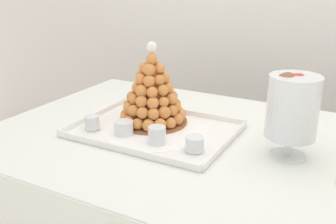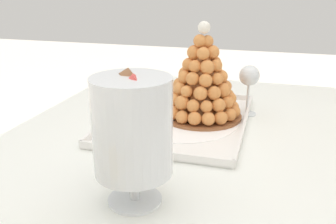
% 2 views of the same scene
% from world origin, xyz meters
% --- Properties ---
extents(buffet_table, '(1.64, 0.98, 0.76)m').
position_xyz_m(buffet_table, '(0.00, 0.00, 0.67)').
color(buffet_table, brown).
rests_on(buffet_table, ground_plane).
extents(serving_tray, '(0.54, 0.40, 0.02)m').
position_xyz_m(serving_tray, '(-0.26, -0.03, 0.76)').
color(serving_tray, white).
rests_on(serving_tray, buffet_table).
extents(croquembouche, '(0.25, 0.25, 0.29)m').
position_xyz_m(croquembouche, '(-0.30, 0.03, 0.88)').
color(croquembouche, brown).
rests_on(croquembouche, serving_tray).
extents(dessert_cup_left, '(0.05, 0.05, 0.05)m').
position_xyz_m(dessert_cup_left, '(-0.45, -0.12, 0.79)').
color(dessert_cup_left, silver).
rests_on(dessert_cup_left, serving_tray).
extents(dessert_cup_mid_left, '(0.06, 0.06, 0.05)m').
position_xyz_m(dessert_cup_mid_left, '(-0.33, -0.11, 0.78)').
color(dessert_cup_mid_left, silver).
rests_on(dessert_cup_mid_left, serving_tray).
extents(dessert_cup_centre, '(0.06, 0.06, 0.06)m').
position_xyz_m(dessert_cup_centre, '(-0.20, -0.12, 0.79)').
color(dessert_cup_centre, silver).
rests_on(dessert_cup_centre, serving_tray).
extents(dessert_cup_mid_right, '(0.06, 0.06, 0.05)m').
position_xyz_m(dessert_cup_mid_right, '(-0.07, -0.11, 0.78)').
color(dessert_cup_mid_right, silver).
rests_on(dessert_cup_mid_right, serving_tray).
extents(macaron_goblet, '(0.15, 0.15, 0.27)m').
position_xyz_m(macaron_goblet, '(0.19, -0.00, 0.91)').
color(macaron_goblet, white).
rests_on(macaron_goblet, buffet_table).
extents(wine_glass, '(0.06, 0.06, 0.16)m').
position_xyz_m(wine_glass, '(-0.39, 0.17, 0.88)').
color(wine_glass, silver).
rests_on(wine_glass, buffet_table).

